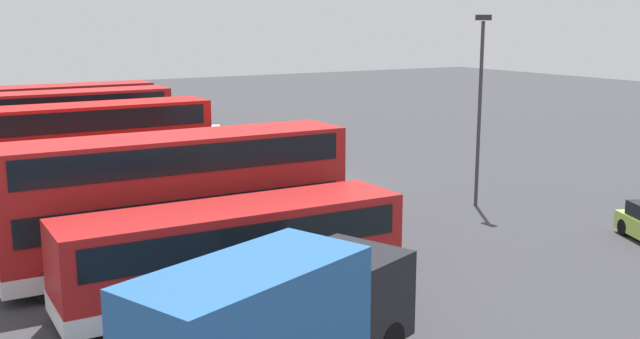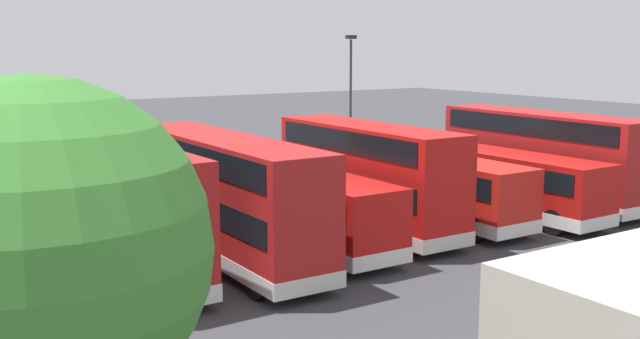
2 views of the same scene
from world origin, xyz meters
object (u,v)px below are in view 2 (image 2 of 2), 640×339
object	(u,v)px
bus_single_deck_sixth	(301,204)
bus_double_decker_far_end	(113,203)
bus_double_decker_fifth	(368,175)
car_hatchback_silver	(424,143)
bus_single_deck_third	(493,178)
bus_double_decker_second	(541,155)
bus_double_decker_seventh	(224,194)
bus_single_deck_near_end	(584,164)
lamp_post_tall	(351,91)
bus_single_deck_fourth	(430,184)
waste_bin_yellow	(88,201)

from	to	relation	value
bus_single_deck_sixth	bus_double_decker_far_end	bearing A→B (deg)	-3.07
bus_double_decker_fifth	car_hatchback_silver	distance (m)	23.89
bus_single_deck_third	bus_double_decker_fifth	bearing A→B (deg)	-2.27
bus_double_decker_second	bus_double_decker_seventh	world-z (taller)	same
bus_double_decker_seventh	car_hatchback_silver	world-z (taller)	bus_double_decker_seventh
bus_double_decker_fifth	bus_single_deck_near_end	bearing A→B (deg)	-179.14
lamp_post_tall	car_hatchback_silver	bearing A→B (deg)	-166.47
bus_single_deck_fourth	bus_double_decker_far_end	xyz separation A→B (m)	(14.47, 0.02, 0.83)
bus_single_deck_third	waste_bin_yellow	bearing A→B (deg)	-33.57
bus_single_deck_third	lamp_post_tall	bearing A→B (deg)	-98.39
bus_single_deck_third	bus_double_decker_seventh	bearing A→B (deg)	0.57
bus_double_decker_seventh	bus_double_decker_second	bearing A→B (deg)	-178.92
bus_single_deck_near_end	bus_single_deck_third	bearing A→B (deg)	3.89
bus_double_decker_fifth	bus_double_decker_far_end	bearing A→B (deg)	-1.03
bus_double_decker_seventh	lamp_post_tall	world-z (taller)	lamp_post_tall
bus_double_decker_far_end	car_hatchback_silver	size ratio (longest dim) A/B	2.66
bus_single_deck_fourth	car_hatchback_silver	world-z (taller)	bus_single_deck_fourth
car_hatchback_silver	lamp_post_tall	size ratio (longest dim) A/B	0.51
bus_single_deck_fourth	car_hatchback_silver	size ratio (longest dim) A/B	2.48
bus_double_decker_far_end	waste_bin_yellow	xyz separation A→B (m)	(-1.90, -10.17, -1.97)
bus_single_deck_sixth	bus_double_decker_fifth	bearing A→B (deg)	-176.63
bus_single_deck_sixth	bus_double_decker_seventh	size ratio (longest dim) A/B	0.88
bus_double_decker_second	waste_bin_yellow	xyz separation A→B (m)	(19.59, -10.45, -1.97)
bus_double_decker_far_end	car_hatchback_silver	bearing A→B (deg)	-150.14
bus_single_deck_fourth	lamp_post_tall	size ratio (longest dim) A/B	1.28
bus_double_decker_fifth	bus_single_deck_sixth	xyz separation A→B (m)	(3.43, 0.20, -0.83)
lamp_post_tall	bus_single_deck_fourth	bearing A→B (deg)	68.35
bus_single_deck_fourth	bus_single_deck_third	bearing A→B (deg)	171.80
bus_double_decker_far_end	bus_double_decker_fifth	bearing A→B (deg)	178.97
bus_single_deck_near_end	bus_single_deck_fourth	world-z (taller)	same
lamp_post_tall	bus_double_decker_far_end	bearing A→B (deg)	35.27
bus_double_decker_second	waste_bin_yellow	distance (m)	22.29
bus_double_decker_far_end	lamp_post_tall	world-z (taller)	lamp_post_tall
bus_double_decker_fifth	bus_single_deck_sixth	distance (m)	3.53
bus_single_deck_fourth	waste_bin_yellow	xyz separation A→B (m)	(12.57, -10.15, -1.15)
bus_double_decker_fifth	bus_double_decker_seventh	xyz separation A→B (m)	(6.88, 0.42, 0.00)
bus_single_deck_fourth	bus_double_decker_seventh	world-z (taller)	bus_double_decker_seventh
bus_double_decker_second	bus_single_deck_sixth	bearing A→B (deg)	0.45
bus_single_deck_third	bus_single_deck_sixth	size ratio (longest dim) A/B	1.12
bus_double_decker_fifth	bus_single_deck_fourth	bearing A→B (deg)	-176.60
bus_double_decker_far_end	bus_single_deck_near_end	bearing A→B (deg)	-179.95
bus_single_deck_fourth	waste_bin_yellow	distance (m)	16.20
bus_single_deck_near_end	car_hatchback_silver	distance (m)	16.41
bus_double_decker_seventh	car_hatchback_silver	bearing A→B (deg)	-145.28
bus_double_decker_second	bus_single_deck_sixth	size ratio (longest dim) A/B	1.09
bus_double_decker_fifth	bus_double_decker_second	bearing A→B (deg)	179.52
bus_single_deck_third	bus_double_decker_second	bearing A→B (deg)	-176.90
bus_double_decker_fifth	waste_bin_yellow	world-z (taller)	bus_double_decker_fifth
bus_double_decker_seventh	bus_double_decker_far_end	bearing A→B (deg)	-8.89
bus_double_decker_fifth	lamp_post_tall	xyz separation A→B (m)	(-9.29, -14.42, 2.47)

